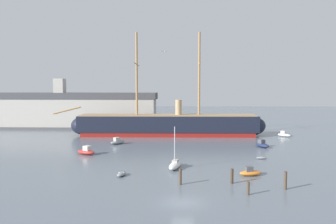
% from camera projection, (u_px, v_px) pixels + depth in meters
% --- Properties ---
extents(ground_plane, '(400.00, 400.00, 0.00)m').
position_uv_depth(ground_plane, '(183.00, 203.00, 37.15)').
color(ground_plane, slate).
extents(tall_ship, '(59.12, 12.22, 28.44)m').
position_uv_depth(tall_ship, '(168.00, 125.00, 89.41)').
color(tall_ship, maroon).
rests_on(tall_ship, ground).
extents(dinghy_foreground_left, '(1.47, 2.54, 0.57)m').
position_uv_depth(dinghy_foreground_left, '(121.00, 174.00, 48.47)').
color(dinghy_foreground_left, gray).
rests_on(dinghy_foreground_left, ground).
extents(motorboat_foreground_right, '(3.57, 1.97, 1.42)m').
position_uv_depth(motorboat_foreground_right, '(250.00, 172.00, 48.57)').
color(motorboat_foreground_right, orange).
rests_on(motorboat_foreground_right, ground).
extents(sailboat_near_centre, '(2.70, 5.57, 6.96)m').
position_uv_depth(sailboat_near_centre, '(175.00, 165.00, 53.09)').
color(sailboat_near_centre, silver).
rests_on(sailboat_near_centre, ground).
extents(motorboat_mid_left, '(4.57, 3.57, 1.78)m').
position_uv_depth(motorboat_mid_left, '(86.00, 151.00, 64.05)').
color(motorboat_mid_left, '#B22D28').
rests_on(motorboat_mid_left, ground).
extents(dinghy_mid_right, '(1.84, 0.86, 0.43)m').
position_uv_depth(dinghy_mid_right, '(261.00, 158.00, 60.01)').
color(dinghy_mid_right, gray).
rests_on(dinghy_mid_right, ground).
extents(motorboat_alongside_bow, '(3.76, 3.97, 1.62)m').
position_uv_depth(motorboat_alongside_bow, '(117.00, 142.00, 76.03)').
color(motorboat_alongside_bow, gray).
rests_on(motorboat_alongside_bow, ground).
extents(motorboat_alongside_stern, '(3.38, 4.47, 1.74)m').
position_uv_depth(motorboat_alongside_stern, '(262.00, 145.00, 71.94)').
color(motorboat_alongside_stern, '#1E284C').
rests_on(motorboat_alongside_stern, ground).
extents(dinghy_far_left, '(1.16, 2.65, 0.63)m').
position_uv_depth(dinghy_far_left, '(91.00, 134.00, 90.81)').
color(dinghy_far_left, silver).
rests_on(dinghy_far_left, ground).
extents(motorboat_far_right, '(3.82, 3.59, 1.56)m').
position_uv_depth(motorboat_far_right, '(284.00, 135.00, 87.83)').
color(motorboat_far_right, silver).
rests_on(motorboat_far_right, ground).
extents(dinghy_distant_centre, '(2.06, 0.95, 0.48)m').
position_uv_depth(dinghy_distant_centre, '(192.00, 130.00, 99.73)').
color(dinghy_distant_centre, '#236670').
rests_on(dinghy_distant_centre, ground).
extents(mooring_piling_nearest, '(0.38, 0.38, 2.21)m').
position_uv_depth(mooring_piling_nearest, '(180.00, 177.00, 44.00)').
color(mooring_piling_nearest, '#4C3D2D').
rests_on(mooring_piling_nearest, ground).
extents(mooring_piling_left_pair, '(0.41, 0.41, 2.07)m').
position_uv_depth(mooring_piling_left_pair, '(232.00, 176.00, 44.59)').
color(mooring_piling_left_pair, '#423323').
rests_on(mooring_piling_left_pair, ground).
extents(mooring_piling_right_pair, '(0.35, 0.35, 1.67)m').
position_uv_depth(mooring_piling_right_pair, '(248.00, 188.00, 39.79)').
color(mooring_piling_right_pair, '#4C3D2D').
rests_on(mooring_piling_right_pair, ground).
extents(mooring_piling_midwater, '(0.41, 0.41, 2.38)m').
position_uv_depth(mooring_piling_midwater, '(285.00, 180.00, 41.93)').
color(mooring_piling_midwater, '#4C3D2D').
rests_on(mooring_piling_midwater, ground).
extents(dockside_warehouse_left, '(58.78, 12.25, 16.34)m').
position_uv_depth(dockside_warehouse_left, '(75.00, 110.00, 106.55)').
color(dockside_warehouse_left, '#565659').
rests_on(dockside_warehouse_left, ground).
extents(seagull_in_flight, '(1.18, 0.72, 0.14)m').
position_uv_depth(seagull_in_flight, '(164.00, 52.00, 56.52)').
color(seagull_in_flight, silver).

